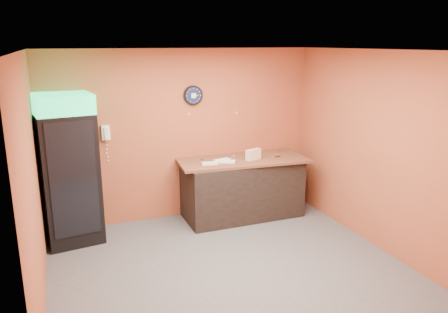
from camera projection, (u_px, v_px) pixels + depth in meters
name	position (u px, v px, depth m)	size (l,w,h in m)	color
floor	(228.00, 267.00, 5.79)	(4.50, 4.50, 0.00)	#47474C
back_wall	(184.00, 135.00, 7.23)	(4.50, 0.02, 2.80)	#AC4F30
left_wall	(33.00, 187.00, 4.64)	(0.02, 4.00, 2.80)	#AC4F30
right_wall	(375.00, 150.00, 6.22)	(0.02, 4.00, 2.80)	#AC4F30
ceiling	(229.00, 50.00, 5.08)	(4.50, 4.00, 0.02)	white
beverage_cooler	(68.00, 172.00, 6.30)	(0.87, 0.87, 2.20)	black
prep_counter	(242.00, 189.00, 7.39)	(1.95, 0.87, 0.97)	black
wall_clock	(193.00, 95.00, 7.10)	(0.32, 0.06, 0.32)	black
wall_phone	(106.00, 133.00, 6.71)	(0.12, 0.11, 0.23)	white
butcher_paper	(242.00, 160.00, 7.26)	(2.13, 0.91, 0.04)	brown
sub_roll_stack	(253.00, 154.00, 7.17)	(0.29, 0.18, 0.18)	beige
wrapped_sandwich_left	(210.00, 163.00, 6.90)	(0.25, 0.10, 0.04)	white
wrapped_sandwich_mid	(227.00, 162.00, 7.01)	(0.26, 0.10, 0.04)	white
wrapped_sandwich_right	(222.00, 160.00, 7.07)	(0.27, 0.11, 0.04)	white
kitchen_tool	(234.00, 157.00, 7.24)	(0.06, 0.06, 0.06)	silver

